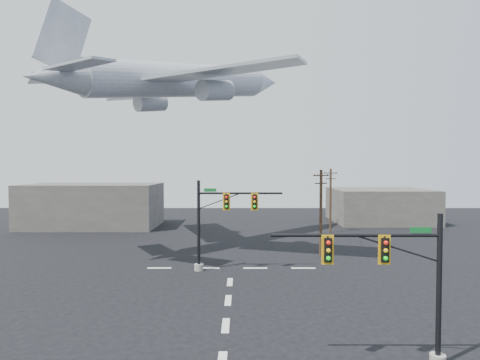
{
  "coord_description": "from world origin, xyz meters",
  "views": [
    {
      "loc": [
        0.83,
        -21.06,
        8.51
      ],
      "look_at": [
        0.75,
        5.0,
        7.6
      ],
      "focal_mm": 30.0,
      "sensor_mm": 36.0,
      "label": 1
    }
  ],
  "objects_px": {
    "signal_mast_near": "(402,283)",
    "utility_pole_b": "(330,199)",
    "utility_pole_a": "(321,211)",
    "airliner": "(182,81)",
    "signal_mast_far": "(217,222)"
  },
  "relations": [
    {
      "from": "signal_mast_far",
      "to": "utility_pole_b",
      "type": "distance_m",
      "value": 22.9
    },
    {
      "from": "signal_mast_far",
      "to": "airliner",
      "type": "height_order",
      "value": "airliner"
    },
    {
      "from": "utility_pole_b",
      "to": "signal_mast_near",
      "type": "bearing_deg",
      "value": -79.33
    },
    {
      "from": "signal_mast_near",
      "to": "utility_pole_a",
      "type": "bearing_deg",
      "value": 88.08
    },
    {
      "from": "utility_pole_a",
      "to": "utility_pole_b",
      "type": "height_order",
      "value": "utility_pole_b"
    },
    {
      "from": "signal_mast_near",
      "to": "signal_mast_far",
      "type": "distance_m",
      "value": 17.81
    },
    {
      "from": "signal_mast_far",
      "to": "utility_pole_b",
      "type": "height_order",
      "value": "utility_pole_b"
    },
    {
      "from": "signal_mast_near",
      "to": "utility_pole_b",
      "type": "distance_m",
      "value": 34.41
    },
    {
      "from": "signal_mast_near",
      "to": "utility_pole_b",
      "type": "bearing_deg",
      "value": 82.35
    },
    {
      "from": "signal_mast_near",
      "to": "utility_pole_a",
      "type": "distance_m",
      "value": 20.72
    },
    {
      "from": "airliner",
      "to": "utility_pole_a",
      "type": "bearing_deg",
      "value": -63.1
    },
    {
      "from": "utility_pole_b",
      "to": "airliner",
      "type": "xyz_separation_m",
      "value": [
        -17.48,
        -9.32,
        12.97
      ]
    },
    {
      "from": "signal_mast_near",
      "to": "utility_pole_a",
      "type": "relative_size",
      "value": 0.92
    },
    {
      "from": "utility_pole_a",
      "to": "airliner",
      "type": "height_order",
      "value": "airliner"
    },
    {
      "from": "signal_mast_near",
      "to": "signal_mast_far",
      "type": "height_order",
      "value": "signal_mast_far"
    }
  ]
}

